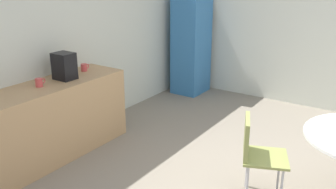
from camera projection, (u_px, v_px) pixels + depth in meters
The scene contains 7 objects.
wall_back at pixel (58, 40), 4.69m from camera, with size 6.00×0.10×2.60m, color silver.
counter_block at pixel (37, 127), 4.22m from camera, with size 2.38×0.60×0.90m, color tan.
locker_cabinet at pixel (191, 44), 6.58m from camera, with size 0.60×0.50×1.77m, color #3372B2.
chair_olive at pixel (256, 149), 3.55m from camera, with size 0.55×0.55×0.83m.
mug_white at pixel (84, 67), 4.78m from camera, with size 0.13×0.08×0.09m.
mug_green at pixel (39, 82), 4.15m from camera, with size 0.13×0.08×0.09m.
coffee_maker at pixel (64, 66), 4.39m from camera, with size 0.20×0.24×0.32m, color black.
Camera 1 is at (-3.08, -0.76, 2.16)m, focal length 39.66 mm.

